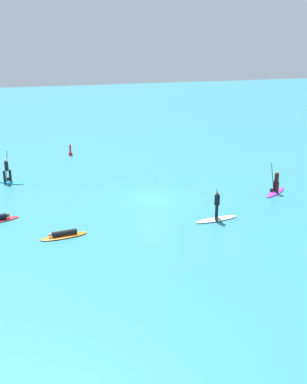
{
  "coord_description": "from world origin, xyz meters",
  "views": [
    {
      "loc": [
        -7.7,
        -32.15,
        12.08
      ],
      "look_at": [
        0.0,
        0.0,
        0.5
      ],
      "focal_mm": 47.9,
      "sensor_mm": 36.0,
      "label": 1
    }
  ],
  "objects_px": {
    "surfer_on_blue_board": "(7,177)",
    "marker_buoy": "(70,153)",
    "surfer_on_orange_board": "(64,235)",
    "surfer_on_white_board": "(217,213)",
    "surfer_on_purple_board": "(276,187)"
  },
  "relations": [
    {
      "from": "surfer_on_blue_board",
      "to": "marker_buoy",
      "type": "height_order",
      "value": "surfer_on_blue_board"
    },
    {
      "from": "surfer_on_orange_board",
      "to": "marker_buoy",
      "type": "xyz_separation_m",
      "value": [
        1.87,
        17.92,
        0.09
      ]
    },
    {
      "from": "surfer_on_blue_board",
      "to": "surfer_on_white_board",
      "type": "distance_m",
      "value": 16.58
    },
    {
      "from": "surfer_on_white_board",
      "to": "surfer_on_orange_board",
      "type": "bearing_deg",
      "value": -7.68
    },
    {
      "from": "surfer_on_blue_board",
      "to": "surfer_on_purple_board",
      "type": "height_order",
      "value": "surfer_on_blue_board"
    },
    {
      "from": "surfer_on_blue_board",
      "to": "marker_buoy",
      "type": "relative_size",
      "value": 2.4
    },
    {
      "from": "surfer_on_blue_board",
      "to": "surfer_on_orange_board",
      "type": "bearing_deg",
      "value": 141.6
    },
    {
      "from": "surfer_on_white_board",
      "to": "marker_buoy",
      "type": "relative_size",
      "value": 2.77
    },
    {
      "from": "surfer_on_blue_board",
      "to": "marker_buoy",
      "type": "xyz_separation_m",
      "value": [
        5.25,
        6.92,
        -0.26
      ]
    },
    {
      "from": "surfer_on_purple_board",
      "to": "surfer_on_white_board",
      "type": "bearing_deg",
      "value": -6.7
    },
    {
      "from": "surfer_on_orange_board",
      "to": "marker_buoy",
      "type": "distance_m",
      "value": 18.02
    },
    {
      "from": "surfer_on_white_board",
      "to": "surfer_on_blue_board",
      "type": "bearing_deg",
      "value": -49.79
    },
    {
      "from": "surfer_on_orange_board",
      "to": "marker_buoy",
      "type": "relative_size",
      "value": 2.63
    },
    {
      "from": "surfer_on_white_board",
      "to": "surfer_on_purple_board",
      "type": "bearing_deg",
      "value": -156.83
    },
    {
      "from": "surfer_on_purple_board",
      "to": "surfer_on_orange_board",
      "type": "bearing_deg",
      "value": -24.43
    }
  ]
}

